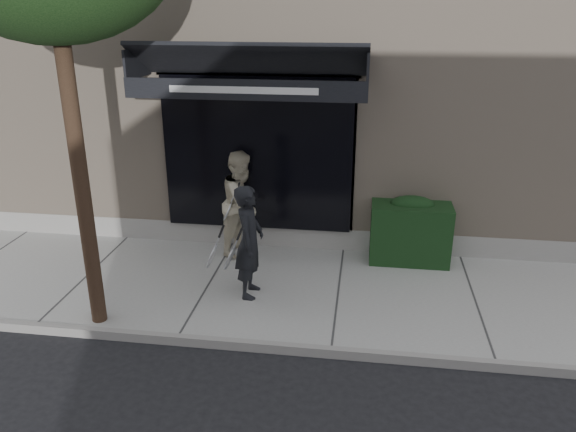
# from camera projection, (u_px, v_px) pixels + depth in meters

# --- Properties ---
(ground) EXTENTS (80.00, 80.00, 0.00)m
(ground) POSITION_uv_depth(u_px,v_px,m) (338.00, 297.00, 8.53)
(ground) COLOR black
(ground) RESTS_ON ground
(sidewalk) EXTENTS (20.00, 3.00, 0.12)m
(sidewalk) POSITION_uv_depth(u_px,v_px,m) (338.00, 294.00, 8.51)
(sidewalk) COLOR #979792
(sidewalk) RESTS_ON ground
(curb) EXTENTS (20.00, 0.10, 0.14)m
(curb) POSITION_uv_depth(u_px,v_px,m) (331.00, 352.00, 7.07)
(curb) COLOR gray
(curb) RESTS_ON ground
(building_facade) EXTENTS (14.30, 8.04, 5.64)m
(building_facade) POSITION_uv_depth(u_px,v_px,m) (355.00, 75.00, 12.14)
(building_facade) COLOR #BEA891
(building_facade) RESTS_ON ground
(hedge) EXTENTS (1.30, 0.70, 1.14)m
(hedge) POSITION_uv_depth(u_px,v_px,m) (410.00, 230.00, 9.31)
(hedge) COLOR black
(hedge) RESTS_ON sidewalk
(pedestrian_front) EXTENTS (0.78, 0.78, 1.69)m
(pedestrian_front) POSITION_uv_depth(u_px,v_px,m) (249.00, 242.00, 8.08)
(pedestrian_front) COLOR black
(pedestrian_front) RESTS_ON sidewalk
(pedestrian_back) EXTENTS (0.92, 1.04, 1.80)m
(pedestrian_back) POSITION_uv_depth(u_px,v_px,m) (242.00, 203.00, 9.50)
(pedestrian_back) COLOR beige
(pedestrian_back) RESTS_ON sidewalk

